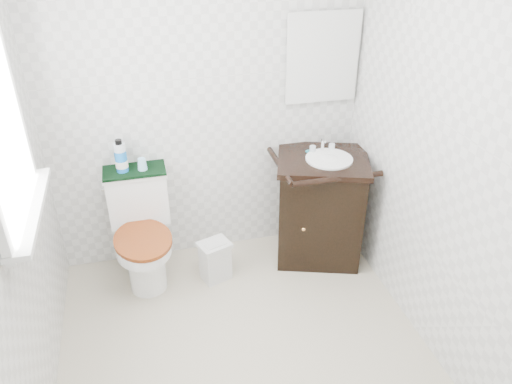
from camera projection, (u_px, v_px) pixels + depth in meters
name	position (u px, v px, depth m)	size (l,w,h in m)	color
floor	(248.00, 361.00, 2.98)	(2.40, 2.40, 0.00)	beige
wall_back	(206.00, 102.00, 3.38)	(2.40, 2.40, 0.00)	silver
wall_right	(451.00, 161.00, 2.61)	(2.40, 2.40, 0.00)	silver
mirror	(322.00, 58.00, 3.40)	(0.50, 0.02, 0.60)	silver
toilet	(143.00, 235.00, 3.50)	(0.43, 0.65, 0.79)	white
vanity	(320.00, 205.00, 3.68)	(0.77, 0.71, 0.92)	black
trash_bin	(215.00, 260.00, 3.56)	(0.26, 0.23, 0.31)	silver
towel	(134.00, 170.00, 3.38)	(0.42, 0.22, 0.02)	black
mouthwash_bottle	(121.00, 157.00, 3.30)	(0.08, 0.08, 0.23)	blue
cup	(142.00, 164.00, 3.35)	(0.07, 0.07, 0.08)	#98DAFA
soap_bar	(309.00, 151.00, 3.57)	(0.06, 0.04, 0.02)	#176671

